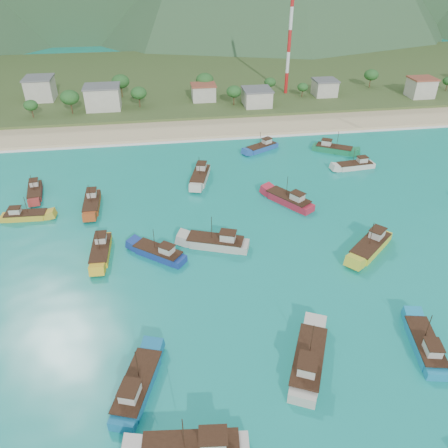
{
  "coord_description": "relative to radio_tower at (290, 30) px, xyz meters",
  "views": [
    {
      "loc": [
        -16.64,
        -53.0,
        49.06
      ],
      "look_at": [
        -5.8,
        18.0,
        3.0
      ],
      "focal_mm": 35.0,
      "sensor_mm": 36.0,
      "label": 1
    }
  ],
  "objects": [
    {
      "name": "ground",
      "position": [
        -31.59,
        -108.0,
        -23.77
      ],
      "size": [
        600.0,
        600.0,
        0.0
      ],
      "primitive_type": "plane",
      "color": "#0B7E74",
      "rests_on": "ground"
    },
    {
      "name": "beach",
      "position": [
        -31.59,
        -29.0,
        -23.77
      ],
      "size": [
        400.0,
        18.0,
        1.2
      ],
      "primitive_type": "cube",
      "color": "beige",
      "rests_on": "ground"
    },
    {
      "name": "land",
      "position": [
        -31.59,
        32.0,
        -23.77
      ],
      "size": [
        400.0,
        110.0,
        2.4
      ],
      "primitive_type": "cube",
      "color": "#385123",
      "rests_on": "ground"
    },
    {
      "name": "surf_line",
      "position": [
        -31.59,
        -38.5,
        -23.77
      ],
      "size": [
        400.0,
        2.5,
        0.08
      ],
      "primitive_type": "cube",
      "color": "white",
      "rests_on": "ground"
    },
    {
      "name": "village",
      "position": [
        -38.73,
        -5.73,
        -18.98
      ],
      "size": [
        216.82,
        28.17,
        7.46
      ],
      "color": "beige",
      "rests_on": "ground"
    },
    {
      "name": "vegetation",
      "position": [
        -40.78,
        -4.84,
        -18.49
      ],
      "size": [
        279.32,
        26.41,
        8.77
      ],
      "color": "#235623",
      "rests_on": "ground"
    },
    {
      "name": "radio_tower",
      "position": [
        0.0,
        0.0,
        0.0
      ],
      "size": [
        1.2,
        1.2,
        44.35
      ],
      "color": "red",
      "rests_on": "ground"
    },
    {
      "name": "boat_2",
      "position": [
        -20.24,
        -48.53,
        -23.09
      ],
      "size": [
        10.24,
        7.53,
        5.95
      ],
      "rotation": [
        0.0,
        0.0,
        2.08
      ],
      "color": "#224F9E",
      "rests_on": "ground"
    },
    {
      "name": "boat_4",
      "position": [
        -30.8,
        -123.19,
        -22.82
      ],
      "size": [
        8.76,
        12.95,
        7.43
      ],
      "rotation": [
        0.0,
        0.0,
        5.84
      ],
      "color": "#B4B0A2",
      "rests_on": "ground"
    },
    {
      "name": "boat_5",
      "position": [
        -39.3,
        -93.16,
        -22.88
      ],
      "size": [
        12.43,
        7.45,
        7.06
      ],
      "rotation": [
        0.0,
        0.0,
        1.22
      ],
      "color": "#B5B2A4",
      "rests_on": "ground"
    },
    {
      "name": "boat_8",
      "position": [
        0.99,
        -63.88,
        -23.09
      ],
      "size": [
        10.27,
        3.84,
        5.94
      ],
      "rotation": [
        0.0,
        0.0,
        1.66
      ],
      "color": "beige",
      "rests_on": "ground"
    },
    {
      "name": "boat_9",
      "position": [
        -61.06,
        -92.29,
        -23.04
      ],
      "size": [
        3.38,
        10.61,
        6.22
      ],
      "rotation": [
        0.0,
        0.0,
        3.12
      ],
      "color": "gold",
      "rests_on": "ground"
    },
    {
      "name": "boat_12",
      "position": [
        -13.31,
        -122.8,
        -23.02
      ],
      "size": [
        5.26,
        11.1,
        6.31
      ],
      "rotation": [
        0.0,
        0.0,
        6.08
      ],
      "color": "#167DAA",
      "rests_on": "ground"
    },
    {
      "name": "boat_13",
      "position": [
        -20.99,
        -79.16,
        -22.92
      ],
      "size": [
        9.47,
        11.49,
        6.86
      ],
      "rotation": [
        0.0,
        0.0,
        0.61
      ],
      "color": "#AC2134",
      "rests_on": "ground"
    },
    {
      "name": "boat_18",
      "position": [
        -64.49,
        -73.9,
        -23.02
      ],
      "size": [
        3.3,
        10.68,
        6.29
      ],
      "rotation": [
        0.0,
        0.0,
        3.16
      ],
      "color": "#A03F18",
      "rests_on": "ground"
    },
    {
      "name": "boat_19",
      "position": [
        -78.16,
        -66.14,
        -23.12
      ],
      "size": [
        4.41,
        10.07,
        5.75
      ],
      "rotation": [
        0.0,
        0.0,
        3.3
      ],
      "color": "maroon",
      "rests_on": "ground"
    },
    {
      "name": "boat_21",
      "position": [
        -0.78,
        -52.81,
        -22.99
      ],
      "size": [
        11.08,
        8.47,
        6.49
      ],
      "rotation": [
        0.0,
        0.0,
        4.17
      ],
      "color": "#137245",
      "rests_on": "ground"
    },
    {
      "name": "boat_22",
      "position": [
        -53.89,
        -123.61,
        -22.93
      ],
      "size": [
        6.94,
        12.03,
        6.82
      ],
      "rotation": [
        0.0,
        0.0,
        5.96
      ],
      "color": "#13618E",
      "rests_on": "ground"
    },
    {
      "name": "boat_25",
      "position": [
        -50.35,
        -94.66,
        -23.04
      ],
      "size": [
        10.17,
        8.97,
        6.21
      ],
      "rotation": [
        0.0,
        0.0,
        0.9
      ],
      "color": "navy",
      "rests_on": "ground"
    },
    {
      "name": "boat_27",
      "position": [
        -78.0,
        -76.94,
        -23.15
      ],
      "size": [
        9.61,
        3.22,
        5.61
      ],
      "rotation": [
        0.0,
        0.0,
        4.67
      ],
      "color": "gold",
      "rests_on": "ground"
    },
    {
      "name": "boat_31",
      "position": [
        -39.39,
        -64.25,
        -22.93
      ],
      "size": [
        6.37,
        11.99,
        6.8
      ],
      "rotation": [
        0.0,
        0.0,
        2.87
      ],
      "color": "beige",
      "rests_on": "ground"
    },
    {
      "name": "boat_32",
      "position": [
        -10.64,
        -98.75,
        -22.87
      ],
      "size": [
        11.4,
        10.58,
        7.11
      ],
      "rotation": [
        0.0,
        0.0,
        2.29
      ],
      "color": "gold",
      "rests_on": "ground"
    }
  ]
}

